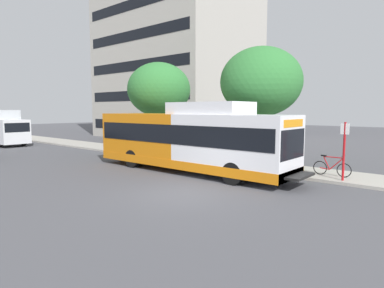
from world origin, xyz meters
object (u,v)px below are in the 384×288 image
object	(u,v)px
bicycle_parked	(332,167)
box_truck_background	(1,126)
bus_stop_sign_pole	(344,147)
street_tree_near_stop	(261,82)
street_tree_mid_block	(159,90)
transit_bus	(189,140)

from	to	relation	value
bicycle_parked	box_truck_background	size ratio (longest dim) A/B	0.25
bus_stop_sign_pole	bicycle_parked	distance (m)	1.49
street_tree_near_stop	box_truck_background	bearing A→B (deg)	102.69
bus_stop_sign_pole	box_truck_background	distance (m)	29.43
street_tree_near_stop	street_tree_mid_block	size ratio (longest dim) A/B	1.02
street_tree_near_stop	street_tree_mid_block	world-z (taller)	street_tree_near_stop
street_tree_near_stop	bus_stop_sign_pole	bearing A→B (deg)	-110.09
bicycle_parked	street_tree_near_stop	xyz separation A→B (m)	(1.16, 4.49, 4.31)
box_truck_background	street_tree_near_stop	bearing A→B (deg)	-77.31
transit_bus	bus_stop_sign_pole	xyz separation A→B (m)	(2.25, -7.11, -0.05)
transit_bus	bicycle_parked	bearing A→B (deg)	-65.01
street_tree_mid_block	box_truck_background	distance (m)	16.79
transit_bus	bicycle_parked	distance (m)	7.17
bus_stop_sign_pole	street_tree_near_stop	xyz separation A→B (m)	(1.90, 5.19, 3.22)
bus_stop_sign_pole	street_tree_near_stop	bearing A→B (deg)	69.91
street_tree_mid_block	box_truck_background	world-z (taller)	street_tree_mid_block
bus_stop_sign_pole	bicycle_parked	xyz separation A→B (m)	(0.74, 0.70, -1.09)
bus_stop_sign_pole	bicycle_parked	world-z (taller)	bus_stop_sign_pole
transit_bus	bicycle_parked	xyz separation A→B (m)	(2.99, -6.41, -1.14)
box_truck_background	bicycle_parked	bearing A→B (deg)	-81.53
box_truck_background	street_tree_mid_block	bearing A→B (deg)	-70.92
bus_stop_sign_pole	street_tree_near_stop	distance (m)	6.40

